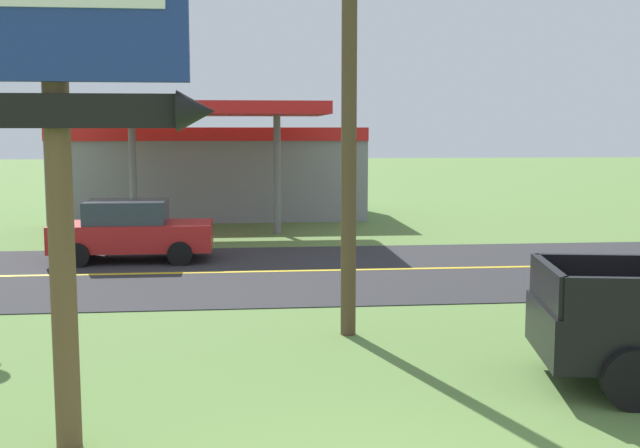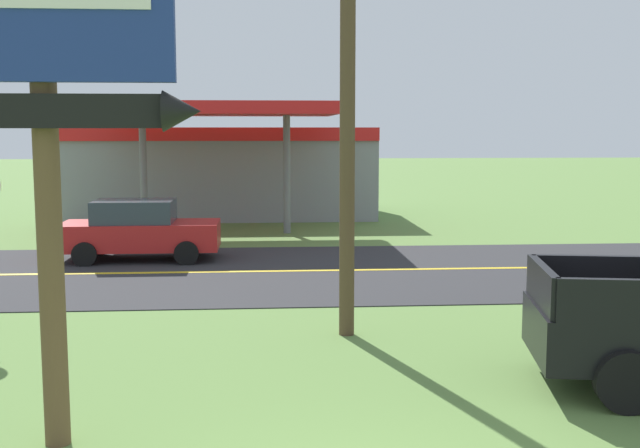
{
  "view_description": "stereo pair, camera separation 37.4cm",
  "coord_description": "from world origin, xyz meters",
  "px_view_note": "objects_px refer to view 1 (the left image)",
  "views": [
    {
      "loc": [
        -1.41,
        -6.08,
        3.52
      ],
      "look_at": [
        0.0,
        8.0,
        1.8
      ],
      "focal_mm": 43.76,
      "sensor_mm": 36.0,
      "label": 1
    },
    {
      "loc": [
        -1.04,
        -6.12,
        3.52
      ],
      "look_at": [
        0.0,
        8.0,
        1.8
      ],
      "focal_mm": 43.76,
      "sensor_mm": 36.0,
      "label": 2
    }
  ],
  "objects_px": {
    "utility_pole": "(349,60)",
    "car_red_near_lane": "(131,231)",
    "gas_station": "(212,169)",
    "motel_sign": "(57,41)"
  },
  "relations": [
    {
      "from": "utility_pole",
      "to": "car_red_near_lane",
      "type": "bearing_deg",
      "value": 120.6
    },
    {
      "from": "utility_pole",
      "to": "gas_station",
      "type": "xyz_separation_m",
      "value": [
        -3.0,
        19.01,
        -2.72
      ]
    },
    {
      "from": "motel_sign",
      "to": "gas_station",
      "type": "height_order",
      "value": "motel_sign"
    },
    {
      "from": "gas_station",
      "to": "utility_pole",
      "type": "bearing_deg",
      "value": -81.03
    },
    {
      "from": "gas_station",
      "to": "car_red_near_lane",
      "type": "bearing_deg",
      "value": -99.11
    },
    {
      "from": "gas_station",
      "to": "motel_sign",
      "type": "bearing_deg",
      "value": -91.65
    },
    {
      "from": "utility_pole",
      "to": "gas_station",
      "type": "distance_m",
      "value": 19.44
    },
    {
      "from": "utility_pole",
      "to": "car_red_near_lane",
      "type": "height_order",
      "value": "utility_pole"
    },
    {
      "from": "motel_sign",
      "to": "utility_pole",
      "type": "xyz_separation_m",
      "value": [
        3.68,
        4.59,
        0.23
      ]
    },
    {
      "from": "gas_station",
      "to": "car_red_near_lane",
      "type": "height_order",
      "value": "gas_station"
    }
  ]
}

